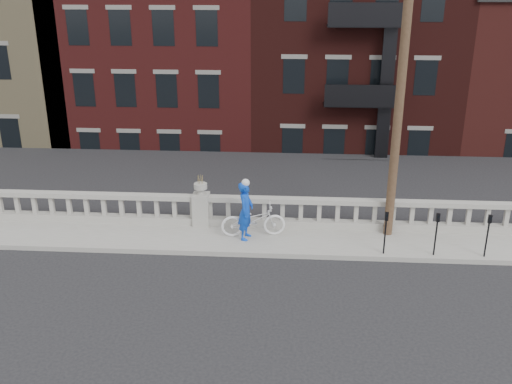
# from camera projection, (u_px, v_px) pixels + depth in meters

# --- Properties ---
(ground) EXTENTS (120.00, 120.00, 0.00)m
(ground) POSITION_uv_depth(u_px,v_px,m) (180.00, 287.00, 15.77)
(ground) COLOR black
(ground) RESTS_ON ground
(sidewalk) EXTENTS (32.00, 2.20, 0.15)m
(sidewalk) POSITION_uv_depth(u_px,v_px,m) (197.00, 238.00, 18.54)
(sidewalk) COLOR gray
(sidewalk) RESTS_ON ground
(balustrade) EXTENTS (28.00, 0.34, 1.03)m
(balustrade) POSITION_uv_depth(u_px,v_px,m) (201.00, 211.00, 19.23)
(balustrade) COLOR gray
(balustrade) RESTS_ON sidewalk
(planter_pedestal) EXTENTS (0.55, 0.55, 1.76)m
(planter_pedestal) POSITION_uv_depth(u_px,v_px,m) (201.00, 206.00, 19.16)
(planter_pedestal) COLOR gray
(planter_pedestal) RESTS_ON sidewalk
(lower_level) EXTENTS (80.00, 44.00, 20.80)m
(lower_level) POSITION_uv_depth(u_px,v_px,m) (256.00, 67.00, 36.29)
(lower_level) COLOR #605E59
(lower_level) RESTS_ON ground
(utility_pole) EXTENTS (1.60, 0.28, 10.00)m
(utility_pole) POSITION_uv_depth(u_px,v_px,m) (402.00, 78.00, 16.88)
(utility_pole) COLOR #422D1E
(utility_pole) RESTS_ON sidewalk
(parking_meter_a) EXTENTS (0.10, 0.09, 1.36)m
(parking_meter_a) POSITION_uv_depth(u_px,v_px,m) (386.00, 228.00, 17.05)
(parking_meter_a) COLOR black
(parking_meter_a) RESTS_ON sidewalk
(parking_meter_b) EXTENTS (0.10, 0.09, 1.36)m
(parking_meter_b) POSITION_uv_depth(u_px,v_px,m) (437.00, 229.00, 16.96)
(parking_meter_b) COLOR black
(parking_meter_b) RESTS_ON sidewalk
(parking_meter_c) EXTENTS (0.10, 0.09, 1.36)m
(parking_meter_c) POSITION_uv_depth(u_px,v_px,m) (488.00, 231.00, 16.87)
(parking_meter_c) COLOR black
(parking_meter_c) RESTS_ON sidewalk
(bicycle) EXTENTS (2.17, 1.04, 1.09)m
(bicycle) POSITION_uv_depth(u_px,v_px,m) (253.00, 220.00, 18.37)
(bicycle) COLOR white
(bicycle) RESTS_ON sidewalk
(cyclist) EXTENTS (0.59, 0.78, 1.91)m
(cyclist) POSITION_uv_depth(u_px,v_px,m) (246.00, 211.00, 18.03)
(cyclist) COLOR #0C3FC1
(cyclist) RESTS_ON sidewalk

